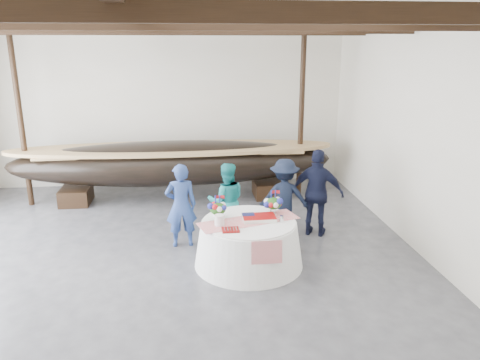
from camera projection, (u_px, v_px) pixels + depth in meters
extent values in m
cube|color=#3D3D42|center=(162.00, 281.00, 8.18)|extent=(10.00, 12.00, 0.01)
cube|color=silver|center=(167.00, 107.00, 13.26)|extent=(10.00, 0.02, 4.50)
cube|color=silver|center=(447.00, 148.00, 8.10)|extent=(0.02, 12.00, 4.50)
cube|color=white|center=(147.00, 8.00, 6.90)|extent=(10.00, 12.00, 0.01)
cube|color=black|center=(116.00, 11.00, 3.64)|extent=(9.80, 0.12, 0.18)
cube|color=black|center=(143.00, 23.00, 6.02)|extent=(9.80, 0.12, 0.18)
cube|color=black|center=(154.00, 28.00, 8.40)|extent=(9.80, 0.12, 0.18)
cube|color=black|center=(161.00, 31.00, 10.78)|extent=(9.80, 0.12, 0.18)
cube|color=black|center=(148.00, 16.00, 6.94)|extent=(0.15, 11.76, 0.15)
cylinder|color=black|center=(20.00, 117.00, 11.37)|extent=(0.14, 0.14, 4.50)
cylinder|color=black|center=(301.00, 113.00, 12.15)|extent=(0.14, 0.14, 4.50)
cube|color=black|center=(76.00, 195.00, 12.08)|extent=(0.73, 0.94, 0.42)
cube|color=black|center=(268.00, 188.00, 12.63)|extent=(0.73, 0.94, 0.42)
ellipsoid|color=black|center=(173.00, 163.00, 12.13)|extent=(8.36, 1.67, 1.15)
cube|color=#9E7A4C|center=(172.00, 151.00, 12.04)|extent=(6.69, 1.10, 0.06)
cone|color=white|center=(249.00, 243.00, 8.69)|extent=(2.02, 2.02, 0.84)
cylinder|color=white|center=(249.00, 222.00, 8.57)|extent=(1.72, 1.72, 0.04)
cube|color=red|center=(249.00, 221.00, 8.56)|extent=(1.95, 1.08, 0.01)
cube|color=white|center=(259.00, 218.00, 8.60)|extent=(0.60, 0.40, 0.07)
cylinder|color=white|center=(220.00, 220.00, 8.33)|extent=(0.18, 0.18, 0.19)
cylinder|color=white|center=(218.00, 211.00, 8.78)|extent=(0.18, 0.18, 0.19)
cube|color=#681109|center=(231.00, 230.00, 8.12)|extent=(0.30, 0.24, 0.03)
cone|color=silver|center=(282.00, 219.00, 8.50)|extent=(0.09, 0.09, 0.12)
imported|color=navy|center=(181.00, 205.00, 9.38)|extent=(0.66, 0.47, 1.73)
imported|color=teal|center=(226.00, 201.00, 9.79)|extent=(0.81, 0.63, 1.63)
imported|color=black|center=(284.00, 197.00, 9.94)|extent=(1.16, 0.77, 1.68)
imported|color=black|center=(317.00, 193.00, 9.89)|extent=(1.20, 0.89, 1.89)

